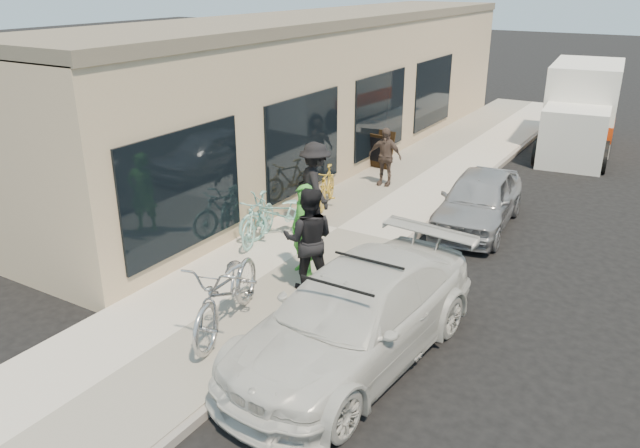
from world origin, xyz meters
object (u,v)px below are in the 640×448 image
at_px(sedan_white, 354,317).
at_px(sedan_silver, 479,200).
at_px(sandwich_board, 380,150).
at_px(bystander_a, 315,185).
at_px(man_standing, 309,239).
at_px(tandem_bike, 228,291).
at_px(moving_truck, 581,112).
at_px(woman_rider, 304,230).
at_px(bike_rack, 309,195).
at_px(cruiser_bike_a, 258,218).
at_px(cruiser_bike_b, 281,214).
at_px(bystander_b, 385,157).
at_px(cruiser_bike_c, 327,187).

height_order(sedan_white, sedan_silver, sedan_white).
height_order(sandwich_board, bystander_a, bystander_a).
bearing_deg(man_standing, tandem_bike, 51.96).
distance_m(moving_truck, woman_rider, 12.71).
xyz_separation_m(bike_rack, moving_truck, (3.80, 10.15, 0.46)).
xyz_separation_m(sandwich_board, cruiser_bike_a, (0.24, -6.03, -0.02)).
xyz_separation_m(sedan_white, man_standing, (-1.58, 1.30, 0.37)).
relative_size(tandem_bike, cruiser_bike_b, 1.24).
bearing_deg(woman_rider, sedan_silver, 88.01).
distance_m(woman_rider, cruiser_bike_b, 1.82).
height_order(man_standing, bystander_a, bystander_a).
xyz_separation_m(cruiser_bike_b, bystander_b, (0.32, 4.24, 0.26)).
xyz_separation_m(woman_rider, man_standing, (0.41, -0.48, 0.08)).
height_order(tandem_bike, cruiser_bike_b, tandem_bike).
height_order(cruiser_bike_c, bystander_a, bystander_a).
distance_m(sandwich_board, cruiser_bike_c, 3.49).
height_order(bike_rack, woman_rider, woman_rider).
xyz_separation_m(moving_truck, cruiser_bike_b, (-3.77, -11.28, -0.54)).
distance_m(sedan_white, bystander_b, 7.81).
xyz_separation_m(bike_rack, tandem_bike, (1.40, -4.52, 0.05)).
xyz_separation_m(sedan_white, woman_rider, (-1.99, 1.77, 0.29)).
bearing_deg(sedan_white, woman_rider, 143.49).
height_order(woman_rider, cruiser_bike_b, woman_rider).
distance_m(sedan_silver, bystander_b, 3.14).
bearing_deg(sandwich_board, bike_rack, -75.97).
xyz_separation_m(moving_truck, tandem_bike, (-2.40, -14.68, -0.42)).
bearing_deg(bike_rack, woman_rider, -59.65).
xyz_separation_m(sedan_white, tandem_bike, (-1.94, -0.43, 0.07)).
height_order(bike_rack, bystander_a, bystander_a).
bearing_deg(cruiser_bike_c, woman_rider, -84.35).
bearing_deg(tandem_bike, woman_rider, 74.44).
bearing_deg(bike_rack, moving_truck, 69.46).
bearing_deg(sedan_silver, bystander_a, -147.46).
bearing_deg(sedan_silver, cruiser_bike_b, -141.32).
bearing_deg(cruiser_bike_a, bystander_b, 69.55).
distance_m(sedan_silver, cruiser_bike_b, 4.39).
height_order(woman_rider, man_standing, man_standing).
bearing_deg(tandem_bike, sedan_white, -4.27).
bearing_deg(moving_truck, sedan_silver, -99.92).
xyz_separation_m(sedan_white, moving_truck, (0.46, 14.25, 0.49)).
bearing_deg(cruiser_bike_c, bystander_b, 59.33).
bearing_deg(cruiser_bike_a, bystander_a, 52.52).
xyz_separation_m(man_standing, cruiser_bike_a, (-1.98, 1.22, -0.42)).
relative_size(sandwich_board, woman_rider, 0.60).
relative_size(sedan_silver, woman_rider, 2.18).
relative_size(tandem_bike, bystander_b, 1.56).
distance_m(tandem_bike, cruiser_bike_a, 3.36).
bearing_deg(woman_rider, moving_truck, 100.81).
distance_m(tandem_bike, bystander_b, 7.71).
height_order(woman_rider, cruiser_bike_c, woman_rider).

